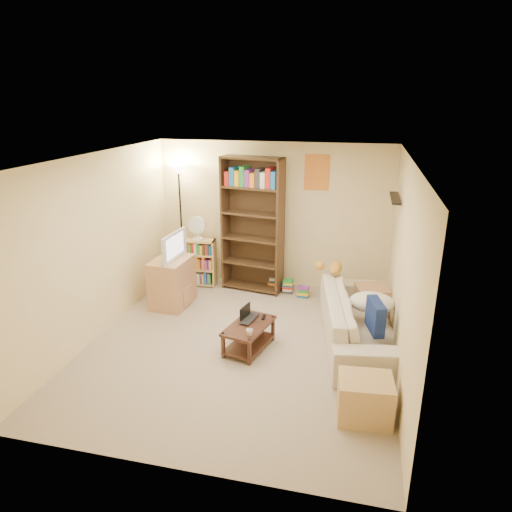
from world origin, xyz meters
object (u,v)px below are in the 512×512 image
(floor_lamp, at_px, (179,190))
(mug, at_px, (249,332))
(tabby_cat, at_px, (333,267))
(laptop, at_px, (253,320))
(desk_fan, at_px, (197,228))
(end_cabinet, at_px, (365,398))
(tv_stand, at_px, (172,282))
(side_table, at_px, (371,302))
(coffee_table, at_px, (249,334))
(sofa, at_px, (359,320))
(television, at_px, (170,246))
(short_bookshelf, at_px, (197,263))
(tall_bookshelf, at_px, (252,222))

(floor_lamp, bearing_deg, mug, -52.44)
(tabby_cat, distance_m, laptop, 1.59)
(laptop, distance_m, desk_fan, 2.36)
(end_cabinet, bearing_deg, floor_lamp, 135.73)
(end_cabinet, bearing_deg, tv_stand, 144.93)
(tabby_cat, height_order, side_table, tabby_cat)
(laptop, xyz_separation_m, floor_lamp, (-1.78, 1.99, 1.30))
(coffee_table, height_order, side_table, side_table)
(laptop, bearing_deg, tv_stand, 68.99)
(sofa, xyz_separation_m, coffee_table, (-1.41, -0.52, -0.11))
(sofa, distance_m, television, 3.06)
(tv_stand, relative_size, short_bookshelf, 0.92)
(coffee_table, xyz_separation_m, tv_stand, (-1.53, 1.06, 0.17))
(laptop, height_order, floor_lamp, floor_lamp)
(tall_bookshelf, distance_m, side_table, 2.32)
(tabby_cat, height_order, desk_fan, desk_fan)
(floor_lamp, bearing_deg, coffee_table, -50.22)
(television, distance_m, end_cabinet, 3.79)
(tall_bookshelf, bearing_deg, tv_stand, -131.09)
(television, distance_m, side_table, 3.20)
(tabby_cat, relative_size, mug, 5.07)
(tall_bookshelf, bearing_deg, desk_fan, -165.72)
(tabby_cat, distance_m, desk_fan, 2.44)
(television, bearing_deg, laptop, -117.35)
(mug, bearing_deg, tv_stand, 140.24)
(mug, relative_size, short_bookshelf, 0.12)
(television, bearing_deg, short_bookshelf, -3.03)
(desk_fan, relative_size, floor_lamp, 0.20)
(short_bookshelf, bearing_deg, tall_bookshelf, -3.07)
(sofa, xyz_separation_m, mug, (-1.33, -0.79, 0.06))
(tabby_cat, relative_size, end_cabinet, 0.96)
(sofa, xyz_separation_m, desk_fan, (-2.78, 1.37, 0.74))
(coffee_table, bearing_deg, short_bookshelf, 139.99)
(tv_stand, bearing_deg, television, -86.23)
(tv_stand, distance_m, tall_bookshelf, 1.64)
(sofa, bearing_deg, floor_lamp, 54.03)
(mug, bearing_deg, tabby_cat, 60.90)
(side_table, bearing_deg, tabby_cat, 175.65)
(laptop, height_order, short_bookshelf, short_bookshelf)
(short_bookshelf, height_order, desk_fan, desk_fan)
(coffee_table, xyz_separation_m, side_table, (1.58, 1.29, 0.04))
(tv_stand, relative_size, floor_lamp, 0.37)
(tabby_cat, bearing_deg, floor_lamp, 164.12)
(mug, distance_m, tv_stand, 2.09)
(sofa, height_order, tabby_cat, tabby_cat)
(television, distance_m, floor_lamp, 1.27)
(desk_fan, bearing_deg, laptop, -51.53)
(coffee_table, distance_m, side_table, 2.04)
(sofa, bearing_deg, short_bookshelf, 54.26)
(floor_lamp, height_order, side_table, floor_lamp)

